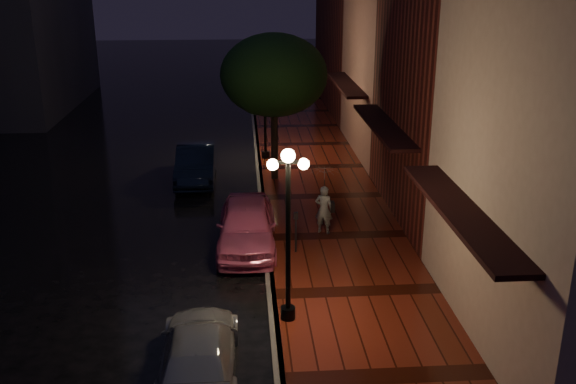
% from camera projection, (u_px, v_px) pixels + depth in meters
% --- Properties ---
extents(ground, '(120.00, 120.00, 0.00)m').
position_uv_depth(ground, '(266.00, 242.00, 20.46)').
color(ground, black).
rests_on(ground, ground).
extents(sidewalk, '(4.50, 60.00, 0.15)m').
position_uv_depth(sidewalk, '(336.00, 238.00, 20.59)').
color(sidewalk, '#4D180D').
rests_on(sidewalk, ground).
extents(curb, '(0.25, 60.00, 0.15)m').
position_uv_depth(curb, '(266.00, 240.00, 20.44)').
color(curb, '#595451').
rests_on(curb, ground).
extents(storefront_mid, '(5.00, 8.00, 11.00)m').
position_uv_depth(storefront_mid, '(475.00, 57.00, 20.99)').
color(storefront_mid, '#511914').
rests_on(storefront_mid, ground).
extents(storefront_far, '(5.00, 8.00, 9.00)m').
position_uv_depth(storefront_far, '(411.00, 56.00, 28.85)').
color(storefront_far, '#8C5951').
rests_on(storefront_far, ground).
extents(storefront_extra, '(5.00, 12.00, 10.00)m').
position_uv_depth(storefront_extra, '(369.00, 25.00, 38.08)').
color(storefront_extra, '#511914').
rests_on(storefront_extra, ground).
extents(streetlamp_near, '(0.96, 0.36, 4.31)m').
position_uv_depth(streetlamp_near, '(288.00, 226.00, 14.92)').
color(streetlamp_near, black).
rests_on(streetlamp_near, sidewalk).
extents(streetlamp_far, '(0.96, 0.36, 4.31)m').
position_uv_depth(streetlamp_far, '(265.00, 104.00, 28.09)').
color(streetlamp_far, black).
rests_on(streetlamp_far, sidewalk).
extents(street_tree, '(4.16, 4.16, 5.80)m').
position_uv_depth(street_tree, '(274.00, 78.00, 24.73)').
color(street_tree, black).
rests_on(street_tree, sidewalk).
extents(pink_car, '(1.90, 4.48, 1.51)m').
position_uv_depth(pink_car, '(247.00, 225.00, 19.78)').
color(pink_car, '#DD5B89').
rests_on(pink_car, ground).
extents(navy_car, '(1.56, 4.38, 1.44)m').
position_uv_depth(navy_car, '(196.00, 164.00, 26.06)').
color(navy_car, black).
rests_on(navy_car, ground).
extents(silver_car, '(1.66, 4.08, 1.18)m').
position_uv_depth(silver_car, '(199.00, 351.00, 13.60)').
color(silver_car, '#999AA1').
rests_on(silver_car, ground).
extents(woman_with_umbrella, '(0.93, 0.94, 2.23)m').
position_uv_depth(woman_with_umbrella, '(324.00, 190.00, 20.31)').
color(woman_with_umbrella, silver).
rests_on(woman_with_umbrella, sidewalk).
extents(parking_meter, '(0.13, 0.10, 1.28)m').
position_uv_depth(parking_meter, '(296.00, 228.00, 19.12)').
color(parking_meter, black).
rests_on(parking_meter, sidewalk).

